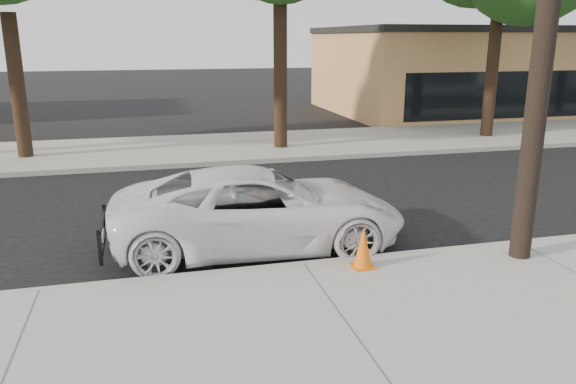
{
  "coord_description": "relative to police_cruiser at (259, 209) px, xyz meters",
  "views": [
    {
      "loc": [
        -2.33,
        -10.27,
        3.68
      ],
      "look_at": [
        0.07,
        -0.83,
        1.0
      ],
      "focal_mm": 35.0,
      "sensor_mm": 36.0,
      "label": 1
    }
  ],
  "objects": [
    {
      "name": "near_sidewalk",
      "position": [
        0.46,
        -3.48,
        -0.65
      ],
      "size": [
        90.0,
        4.4,
        0.15
      ],
      "primitive_type": "cube",
      "color": "gray",
      "rests_on": "ground"
    },
    {
      "name": "police_cruiser",
      "position": [
        0.0,
        0.0,
        0.0
      ],
      "size": [
        5.31,
        2.65,
        1.45
      ],
      "primitive_type": "imported",
      "rotation": [
        0.0,
        0.0,
        1.52
      ],
      "color": "white",
      "rests_on": "ground"
    },
    {
      "name": "curb_near",
      "position": [
        0.46,
        -1.28,
        -0.65
      ],
      "size": [
        90.0,
        0.12,
        0.16
      ],
      "primitive_type": "cube",
      "color": "#9E9B93",
      "rests_on": "ground"
    },
    {
      "name": "far_sidewalk",
      "position": [
        0.46,
        9.32,
        -0.65
      ],
      "size": [
        90.0,
        5.0,
        0.15
      ],
      "primitive_type": "cube",
      "color": "gray",
      "rests_on": "ground"
    },
    {
      "name": "traffic_cone",
      "position": [
        1.33,
        -1.68,
        -0.25
      ],
      "size": [
        0.36,
        0.36,
        0.66
      ],
      "rotation": [
        0.0,
        0.0,
        0.05
      ],
      "color": "orange",
      "rests_on": "near_sidewalk"
    },
    {
      "name": "ground",
      "position": [
        0.46,
        0.82,
        -0.72
      ],
      "size": [
        120.0,
        120.0,
        0.0
      ],
      "primitive_type": "plane",
      "color": "black",
      "rests_on": "ground"
    },
    {
      "name": "building_main",
      "position": [
        16.46,
        16.82,
        1.28
      ],
      "size": [
        18.0,
        10.0,
        4.0
      ],
      "primitive_type": "cube",
      "color": "#B47C4B",
      "rests_on": "ground"
    }
  ]
}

